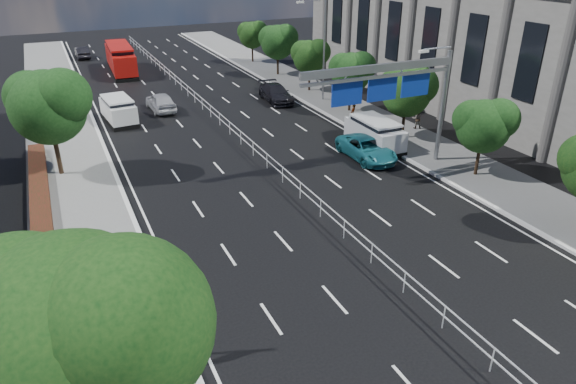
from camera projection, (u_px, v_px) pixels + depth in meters
ground at (392, 282)px, 21.81m from camera, size 160.00×160.00×0.00m
sidewalk_near at (111, 365)px, 17.39m from camera, size 5.00×140.00×0.14m
kerb_near at (184, 343)px, 18.35m from camera, size 0.25×140.00×0.15m
kerb_far at (543, 235)px, 25.21m from camera, size 0.25×140.00×0.15m
median_fence at (222, 121)px, 39.94m from camera, size 0.05×85.00×1.02m
hedge_near at (46, 291)px, 20.66m from camera, size 1.00×36.00×0.44m
toilet_sign at (116, 292)px, 16.35m from camera, size 1.62×0.18×4.34m
overhead_gantry at (394, 83)px, 30.14m from camera, size 10.24×0.38×7.45m
streetlight_far at (321, 43)px, 44.76m from camera, size 2.78×2.40×9.00m
civic_hall at (472, 27)px, 46.08m from camera, size 14.40×36.00×14.35m
near_tree_big at (75, 334)px, 11.19m from camera, size 5.72×5.33×7.71m
near_tree_back at (48, 103)px, 29.91m from camera, size 4.84×4.51×6.69m
far_tree_c at (485, 123)px, 30.30m from camera, size 3.52×3.28×4.94m
far_tree_d at (407, 90)px, 36.31m from camera, size 3.85×3.59×5.34m
far_tree_e at (352, 70)px, 42.48m from camera, size 3.63×3.38×5.13m
far_tree_f at (310, 55)px, 48.63m from camera, size 3.52×3.28×5.02m
far_tree_g at (278, 40)px, 54.63m from camera, size 3.96×3.69×5.45m
far_tree_h at (252, 34)px, 60.89m from camera, size 3.41×3.18×4.91m
white_minivan at (118, 110)px, 41.04m from camera, size 2.40×4.81×2.02m
red_bus at (121, 58)px, 57.03m from camera, size 2.87×10.22×3.03m
near_car_silver at (161, 102)px, 44.04m from camera, size 2.06×4.66×1.56m
near_car_dark at (82, 52)px, 64.57m from camera, size 1.63×4.29×1.40m
silver_minivan at (375, 134)px, 35.84m from camera, size 2.16×5.00×2.07m
parked_car_teal at (366, 149)px, 34.13m from camera, size 2.35×5.04×1.40m
parked_car_dark at (276, 93)px, 46.71m from camera, size 2.42×5.25×1.49m
pedestrian_a at (353, 114)px, 40.45m from camera, size 0.67×0.64×1.54m
pedestrian_b at (417, 119)px, 39.32m from camera, size 0.94×0.86×1.55m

